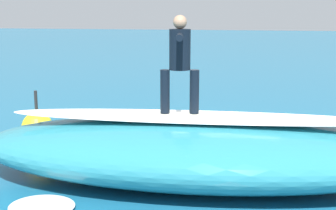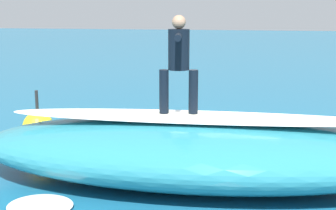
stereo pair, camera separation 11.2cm
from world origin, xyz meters
The scene contains 11 objects.
ground_plane centered at (0.00, 0.00, 0.00)m, with size 120.00×120.00×0.00m, color #196084.
wave_crest centered at (0.43, 2.16, 0.58)m, with size 8.02×3.04×1.16m, color teal.
wave_foam_lip centered at (0.43, 2.16, 1.20)m, with size 6.81×1.06×0.08m, color white.
surfboard_riding centered at (0.73, 2.18, 1.21)m, with size 1.92×0.54×0.10m, color #EAE5C6.
surfer_riding centered at (0.73, 2.18, 2.26)m, with size 0.68×1.62×1.72m.
surfboard_paddling centered at (1.74, -1.01, 0.04)m, with size 1.98×0.53×0.07m, color #E0563D.
surfer_paddling centered at (1.86, -0.93, 0.21)m, with size 1.65×1.16×0.33m.
buoy_marker centered at (4.41, 0.24, 0.37)m, with size 0.72×0.72×1.23m.
foam_patch_near centered at (2.65, 3.81, 0.04)m, with size 1.05×0.92×0.09m, color white.
foam_patch_mid centered at (-2.49, -1.48, 0.06)m, with size 1.01×0.61×0.11m, color white.
foam_patch_far centered at (3.64, 1.65, 0.06)m, with size 0.78×0.63×0.12m, color white.
Camera 2 is at (-0.70, 10.40, 3.09)m, focal length 51.56 mm.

